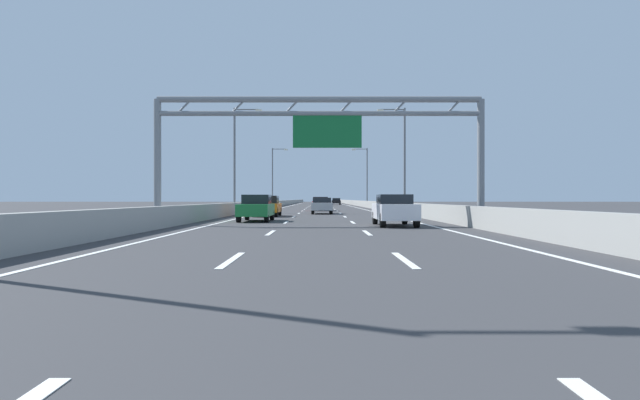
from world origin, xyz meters
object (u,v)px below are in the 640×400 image
at_px(red_car, 318,204).
at_px(silver_car, 319,205).
at_px(streetlamp_right_mid, 399,153).
at_px(yellow_car, 318,202).
at_px(streetlamp_left_mid, 235,153).
at_px(orange_car, 265,206).
at_px(streetlamp_right_far, 363,173).
at_px(streetlamp_left_far, 271,173).
at_px(sign_gantry, 318,127).
at_px(green_car, 254,208).
at_px(white_car, 392,210).
at_px(black_car, 334,201).

distance_m(red_car, silver_car, 11.54).
bearing_deg(streetlamp_right_mid, yellow_car, 99.75).
bearing_deg(streetlamp_left_mid, yellow_car, 80.04).
bearing_deg(orange_car, silver_car, 59.75).
xyz_separation_m(streetlamp_left_mid, streetlamp_right_far, (14.93, 39.43, 0.00)).
distance_m(yellow_car, silver_car, 46.19).
bearing_deg(silver_car, streetlamp_left_far, 100.20).
distance_m(streetlamp_left_mid, streetlamp_left_far, 39.43).
bearing_deg(sign_gantry, green_car, 132.33).
bearing_deg(streetlamp_left_far, streetlamp_right_far, 0.00).
relative_size(streetlamp_right_far, white_car, 2.11).
bearing_deg(black_car, yellow_car, -98.86).
relative_size(streetlamp_right_mid, yellow_car, 2.20).
bearing_deg(yellow_car, black_car, 81.14).
bearing_deg(streetlamp_right_far, streetlamp_left_far, 180.00).
relative_size(orange_car, silver_car, 0.98).
xyz_separation_m(sign_gantry, streetlamp_right_far, (7.41, 61.83, 0.55)).
distance_m(yellow_car, white_car, 66.80).
height_order(yellow_car, red_car, red_car).
distance_m(streetlamp_left_mid, red_car, 12.17).
xyz_separation_m(yellow_car, black_car, (3.33, 21.35, -0.03)).
xyz_separation_m(yellow_car, orange_car, (-3.85, -52.99, 0.01)).
xyz_separation_m(streetlamp_left_far, streetlamp_right_far, (14.93, 0.00, 0.00)).
bearing_deg(streetlamp_left_mid, green_car, -78.07).
distance_m(green_car, black_car, 83.06).
xyz_separation_m(streetlamp_right_mid, streetlamp_right_far, (0.00, 39.43, 0.00)).
bearing_deg(white_car, orange_car, 118.08).
height_order(yellow_car, black_car, yellow_car).
bearing_deg(green_car, black_car, 85.18).
bearing_deg(streetlamp_right_mid, white_car, -99.39).
distance_m(streetlamp_right_far, white_car, 63.44).
relative_size(streetlamp_left_far, black_car, 2.25).
distance_m(silver_car, black_car, 67.62).
distance_m(streetlamp_left_mid, green_car, 19.40).
relative_size(streetlamp_right_far, green_car, 2.11).
xyz_separation_m(streetlamp_left_mid, yellow_car, (7.55, 42.99, -4.65)).
distance_m(yellow_car, black_car, 21.61).
height_order(sign_gantry, red_car, sign_gantry).
bearing_deg(black_car, silver_car, -92.72).
relative_size(streetlamp_left_mid, red_car, 2.30).
relative_size(silver_car, white_car, 1.03).
bearing_deg(streetlamp_left_far, streetlamp_left_mid, -90.00).
xyz_separation_m(streetlamp_right_far, orange_car, (-11.23, -49.43, -4.64)).
distance_m(streetlamp_left_far, white_car, 64.26).
distance_m(red_car, black_car, 56.10).
height_order(streetlamp_left_mid, streetlamp_left_far, same).
bearing_deg(white_car, streetlamp_right_far, 86.45).
height_order(streetlamp_right_mid, silver_car, streetlamp_right_mid).
bearing_deg(streetlamp_left_far, green_car, -86.15).
distance_m(streetlamp_left_far, streetlamp_right_far, 14.93).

